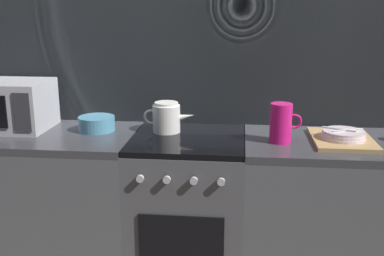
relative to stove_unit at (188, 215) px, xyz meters
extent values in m
cube|color=gray|center=(0.00, 0.33, 0.75)|extent=(3.60, 0.05, 2.40)
cube|color=#A8B2BC|center=(0.00, 0.30, 0.75)|extent=(3.58, 0.01, 2.39)
cube|color=#515459|center=(-0.90, 0.00, -0.02)|extent=(1.20, 0.60, 0.86)
cube|color=#38383D|center=(-0.90, 0.00, 0.43)|extent=(1.20, 0.60, 0.04)
cube|color=#4C4C51|center=(0.00, 0.00, -0.01)|extent=(0.60, 0.60, 0.87)
cube|color=black|center=(0.00, 0.00, 0.44)|extent=(0.59, 0.59, 0.03)
cube|color=black|center=(0.00, -0.30, 0.00)|extent=(0.42, 0.01, 0.28)
cylinder|color=#B7B7BC|center=(-0.19, -0.32, 0.33)|extent=(0.04, 0.02, 0.04)
cylinder|color=#B7B7BC|center=(-0.06, -0.32, 0.33)|extent=(0.04, 0.02, 0.04)
cylinder|color=#B7B7BC|center=(0.06, -0.32, 0.33)|extent=(0.04, 0.02, 0.04)
cylinder|color=#B7B7BC|center=(0.19, -0.32, 0.33)|extent=(0.04, 0.02, 0.04)
cube|color=#515459|center=(0.90, 0.00, -0.02)|extent=(1.20, 0.60, 0.86)
cube|color=#38383D|center=(0.90, 0.00, 0.43)|extent=(1.20, 0.60, 0.04)
cube|color=#B2B2B7|center=(-1.02, 0.08, 0.59)|extent=(0.46, 0.34, 0.27)
cube|color=#333338|center=(-0.86, -0.10, 0.59)|extent=(0.09, 0.01, 0.21)
cylinder|color=white|center=(-0.13, 0.09, 0.53)|extent=(0.15, 0.15, 0.15)
cylinder|color=white|center=(-0.13, 0.09, 0.61)|extent=(0.13, 0.13, 0.02)
cone|color=white|center=(-0.02, 0.09, 0.54)|extent=(0.10, 0.04, 0.05)
torus|color=white|center=(-0.21, 0.09, 0.53)|extent=(0.08, 0.01, 0.08)
cylinder|color=teal|center=(-0.52, 0.08, 0.49)|extent=(0.20, 0.20, 0.08)
cylinder|color=#E5197A|center=(0.48, -0.04, 0.55)|extent=(0.11, 0.11, 0.20)
torus|color=#E5197A|center=(0.54, -0.04, 0.56)|extent=(0.08, 0.01, 0.08)
cube|color=tan|center=(0.79, 0.01, 0.46)|extent=(0.30, 0.40, 0.02)
cylinder|color=silver|center=(0.79, -0.01, 0.48)|extent=(0.22, 0.22, 0.01)
cylinder|color=silver|center=(0.79, -0.01, 0.49)|extent=(0.21, 0.21, 0.01)
cylinder|color=silver|center=(0.79, -0.01, 0.51)|extent=(0.21, 0.21, 0.01)
cylinder|color=silver|center=(0.81, -0.01, 0.52)|extent=(0.16, 0.07, 0.01)
cube|color=silver|center=(0.77, 0.00, 0.52)|extent=(0.16, 0.09, 0.00)
camera|label=1|loc=(0.27, -2.32, 1.12)|focal=43.00mm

